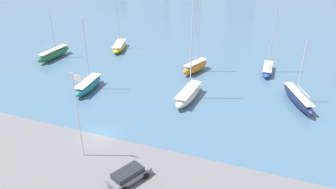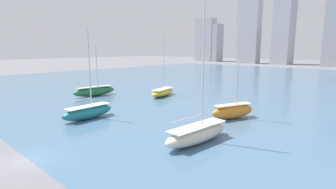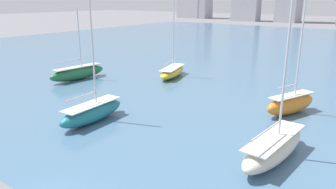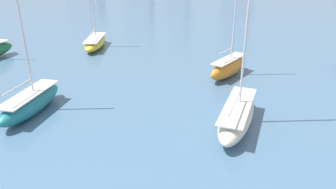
% 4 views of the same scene
% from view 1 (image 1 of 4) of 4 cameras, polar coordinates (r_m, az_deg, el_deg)
% --- Properties ---
extents(ground_plane, '(500.00, 500.00, 0.00)m').
position_cam_1_polar(ground_plane, '(48.04, -11.93, -6.88)').
color(ground_plane, slate).
extents(harbor_water, '(180.00, 140.00, 0.00)m').
position_cam_1_polar(harbor_water, '(108.68, 7.78, 13.13)').
color(harbor_water, '#476B89').
rests_on(harbor_water, ground_plane).
extents(flag_pole, '(1.24, 0.14, 11.72)m').
position_cam_1_polar(flag_pole, '(41.14, -15.39, -3.18)').
color(flag_pole, silver).
rests_on(flag_pole, ground_plane).
extents(sailboat_green, '(2.67, 9.79, 10.94)m').
position_cam_1_polar(sailboat_green, '(77.40, -19.27, 6.71)').
color(sailboat_green, '#236B3D').
rests_on(sailboat_green, harbor_water).
extents(sailboat_orange, '(4.37, 7.55, 14.57)m').
position_cam_1_polar(sailboat_orange, '(66.26, 4.80, 4.86)').
color(sailboat_orange, orange).
rests_on(sailboat_orange, harbor_water).
extents(sailboat_blue, '(2.17, 7.77, 13.88)m').
position_cam_1_polar(sailboat_blue, '(68.76, 16.95, 4.28)').
color(sailboat_blue, '#284CA8').
rests_on(sailboat_blue, harbor_water).
extents(sailboat_navy, '(6.10, 10.43, 10.60)m').
position_cam_1_polar(sailboat_navy, '(58.27, 21.68, -0.65)').
color(sailboat_navy, '#19234C').
rests_on(sailboat_navy, harbor_water).
extents(sailboat_teal, '(2.76, 8.46, 13.09)m').
position_cam_1_polar(sailboat_teal, '(60.33, -13.72, 1.60)').
color(sailboat_teal, '#1E757F').
rests_on(sailboat_teal, harbor_water).
extents(sailboat_yellow, '(4.65, 8.81, 12.54)m').
position_cam_1_polar(sailboat_yellow, '(79.44, -8.51, 8.33)').
color(sailboat_yellow, yellow).
rests_on(sailboat_yellow, harbor_water).
extents(sailboat_cream, '(3.13, 9.77, 16.72)m').
position_cam_1_polar(sailboat_cream, '(55.53, 3.58, 0.06)').
color(sailboat_cream, beige).
rests_on(sailboat_cream, harbor_water).
extents(parked_wagon_gray, '(4.10, 5.53, 1.59)m').
position_cam_1_polar(parked_wagon_gray, '(39.34, -6.84, -13.72)').
color(parked_wagon_gray, slate).
rests_on(parked_wagon_gray, ground_plane).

